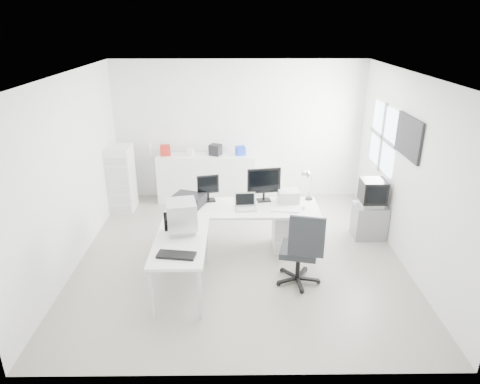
{
  "coord_description": "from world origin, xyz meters",
  "views": [
    {
      "loc": [
        -0.07,
        -5.97,
        3.5
      ],
      "look_at": [
        0.0,
        0.2,
        1.0
      ],
      "focal_mm": 32.0,
      "sensor_mm": 36.0,
      "label": 1
    }
  ],
  "objects_px": {
    "inkjet_printer": "(189,200)",
    "lcd_monitor_small": "(208,188)",
    "laser_printer": "(288,196)",
    "crt_tv": "(373,193)",
    "crt_monitor": "(181,217)",
    "office_chair": "(299,247)",
    "lcd_monitor_large": "(264,184)",
    "sideboard": "(206,178)",
    "drawer_pedestal": "(285,231)",
    "side_desk": "(182,265)",
    "main_desk": "(242,228)",
    "tv_cabinet": "(369,221)",
    "laptop": "(246,203)",
    "filing_cabinet": "(121,178)"
  },
  "relations": [
    {
      "from": "crt_monitor",
      "to": "office_chair",
      "type": "bearing_deg",
      "value": -14.88
    },
    {
      "from": "crt_tv",
      "to": "drawer_pedestal",
      "type": "bearing_deg",
      "value": -166.24
    },
    {
      "from": "laser_printer",
      "to": "sideboard",
      "type": "relative_size",
      "value": 0.17
    },
    {
      "from": "inkjet_printer",
      "to": "lcd_monitor_small",
      "type": "distance_m",
      "value": 0.36
    },
    {
      "from": "main_desk",
      "to": "sideboard",
      "type": "height_order",
      "value": "sideboard"
    },
    {
      "from": "sideboard",
      "to": "filing_cabinet",
      "type": "relative_size",
      "value": 1.52
    },
    {
      "from": "side_desk",
      "to": "filing_cabinet",
      "type": "distance_m",
      "value": 3.1
    },
    {
      "from": "inkjet_printer",
      "to": "tv_cabinet",
      "type": "relative_size",
      "value": 0.81
    },
    {
      "from": "lcd_monitor_small",
      "to": "sideboard",
      "type": "xyz_separation_m",
      "value": [
        -0.16,
        1.8,
        -0.48
      ]
    },
    {
      "from": "crt_tv",
      "to": "sideboard",
      "type": "relative_size",
      "value": 0.26
    },
    {
      "from": "lcd_monitor_large",
      "to": "tv_cabinet",
      "type": "relative_size",
      "value": 0.98
    },
    {
      "from": "crt_tv",
      "to": "office_chair",
      "type": "bearing_deg",
      "value": -135.99
    },
    {
      "from": "main_desk",
      "to": "lcd_monitor_large",
      "type": "height_order",
      "value": "lcd_monitor_large"
    },
    {
      "from": "office_chair",
      "to": "sideboard",
      "type": "height_order",
      "value": "office_chair"
    },
    {
      "from": "lcd_monitor_large",
      "to": "main_desk",
      "type": "bearing_deg",
      "value": -154.07
    },
    {
      "from": "drawer_pedestal",
      "to": "crt_tv",
      "type": "xyz_separation_m",
      "value": [
        1.48,
        0.36,
        0.5
      ]
    },
    {
      "from": "lcd_monitor_large",
      "to": "crt_tv",
      "type": "distance_m",
      "value": 1.85
    },
    {
      "from": "office_chair",
      "to": "tv_cabinet",
      "type": "bearing_deg",
      "value": 57.42
    },
    {
      "from": "tv_cabinet",
      "to": "crt_tv",
      "type": "xyz_separation_m",
      "value": [
        0.0,
        0.0,
        0.51
      ]
    },
    {
      "from": "sideboard",
      "to": "drawer_pedestal",
      "type": "bearing_deg",
      "value": -54.9
    },
    {
      "from": "side_desk",
      "to": "tv_cabinet",
      "type": "xyz_separation_m",
      "value": [
        3.03,
        1.51,
        -0.09
      ]
    },
    {
      "from": "side_desk",
      "to": "lcd_monitor_small",
      "type": "distance_m",
      "value": 1.51
    },
    {
      "from": "lcd_monitor_large",
      "to": "crt_monitor",
      "type": "distance_m",
      "value": 1.63
    },
    {
      "from": "lcd_monitor_small",
      "to": "filing_cabinet",
      "type": "height_order",
      "value": "filing_cabinet"
    },
    {
      "from": "crt_tv",
      "to": "lcd_monitor_large",
      "type": "bearing_deg",
      "value": -174.91
    },
    {
      "from": "inkjet_printer",
      "to": "laptop",
      "type": "relative_size",
      "value": 1.39
    },
    {
      "from": "laser_printer",
      "to": "lcd_monitor_small",
      "type": "bearing_deg",
      "value": 174.36
    },
    {
      "from": "main_desk",
      "to": "laptop",
      "type": "xyz_separation_m",
      "value": [
        0.05,
        -0.1,
        0.48
      ]
    },
    {
      "from": "laser_printer",
      "to": "side_desk",
      "type": "bearing_deg",
      "value": -144.8
    },
    {
      "from": "laser_printer",
      "to": "crt_tv",
      "type": "bearing_deg",
      "value": 3.36
    },
    {
      "from": "main_desk",
      "to": "office_chair",
      "type": "relative_size",
      "value": 2.13
    },
    {
      "from": "inkjet_printer",
      "to": "lcd_monitor_small",
      "type": "relative_size",
      "value": 1.07
    },
    {
      "from": "laptop",
      "to": "lcd_monitor_small",
      "type": "bearing_deg",
      "value": 145.38
    },
    {
      "from": "filing_cabinet",
      "to": "lcd_monitor_small",
      "type": "bearing_deg",
      "value": -37.76
    },
    {
      "from": "laptop",
      "to": "office_chair",
      "type": "relative_size",
      "value": 0.3
    },
    {
      "from": "lcd_monitor_small",
      "to": "office_chair",
      "type": "bearing_deg",
      "value": -54.99
    },
    {
      "from": "drawer_pedestal",
      "to": "lcd_monitor_small",
      "type": "distance_m",
      "value": 1.43
    },
    {
      "from": "inkjet_printer",
      "to": "crt_monitor",
      "type": "bearing_deg",
      "value": -70.31
    },
    {
      "from": "side_desk",
      "to": "laptop",
      "type": "distance_m",
      "value": 1.43
    },
    {
      "from": "lcd_monitor_large",
      "to": "office_chair",
      "type": "bearing_deg",
      "value": -80.11
    },
    {
      "from": "office_chair",
      "to": "tv_cabinet",
      "type": "distance_m",
      "value": 1.98
    },
    {
      "from": "inkjet_printer",
      "to": "crt_monitor",
      "type": "xyz_separation_m",
      "value": [
        0.0,
        -0.95,
        0.15
      ]
    },
    {
      "from": "laser_printer",
      "to": "lcd_monitor_large",
      "type": "bearing_deg",
      "value": 171.39
    },
    {
      "from": "main_desk",
      "to": "office_chair",
      "type": "bearing_deg",
      "value": -50.76
    },
    {
      "from": "inkjet_printer",
      "to": "office_chair",
      "type": "xyz_separation_m",
      "value": [
        1.62,
        -1.05,
        -0.27
      ]
    },
    {
      "from": "main_desk",
      "to": "laser_printer",
      "type": "height_order",
      "value": "laser_printer"
    },
    {
      "from": "tv_cabinet",
      "to": "side_desk",
      "type": "bearing_deg",
      "value": -153.48
    },
    {
      "from": "inkjet_printer",
      "to": "sideboard",
      "type": "bearing_deg",
      "value": 105.47
    },
    {
      "from": "side_desk",
      "to": "drawer_pedestal",
      "type": "relative_size",
      "value": 2.33
    },
    {
      "from": "main_desk",
      "to": "inkjet_printer",
      "type": "height_order",
      "value": "inkjet_printer"
    }
  ]
}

